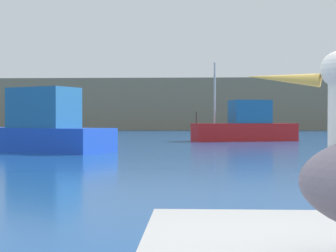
{
  "coord_description": "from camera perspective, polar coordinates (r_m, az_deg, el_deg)",
  "views": [
    {
      "loc": [
        -0.11,
        -2.86,
        1.29
      ],
      "look_at": [
        -0.76,
        11.91,
        1.12
      ],
      "focal_mm": 58.94,
      "sensor_mm": 36.0,
      "label": 1
    }
  ],
  "objects": [
    {
      "name": "fishing_boat_red",
      "position": [
        33.69,
        8.06,
        0.0
      ],
      "size": [
        6.51,
        3.36,
        4.71
      ],
      "rotation": [
        0.0,
        0.0,
        3.4
      ],
      "color": "red",
      "rests_on": "ground"
    },
    {
      "name": "fishing_boat_blue",
      "position": [
        23.32,
        -13.64,
        -0.34
      ],
      "size": [
        7.42,
        5.2,
        4.02
      ],
      "rotation": [
        0.0,
        0.0,
        2.68
      ],
      "color": "blue",
      "rests_on": "ground"
    },
    {
      "name": "hillside_backdrop",
      "position": [
        74.75,
        2.6,
        2.1
      ],
      "size": [
        140.0,
        17.03,
        6.35
      ],
      "primitive_type": "cube",
      "color": "#7F755B",
      "rests_on": "ground"
    }
  ]
}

